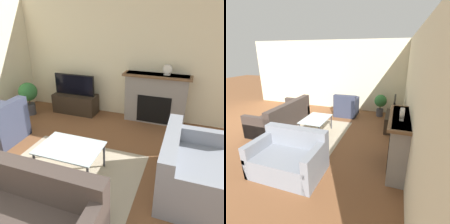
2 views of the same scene
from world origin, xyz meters
The scene contains 13 objects.
ground_plane centered at (0.00, 0.00, 0.00)m, with size 20.00×20.00×0.00m, color brown.
wall_back centered at (0.00, 5.00, 1.35)m, with size 8.04×0.06×2.70m.
wall_left centered at (-2.55, 2.49, 1.35)m, with size 0.06×7.97×2.70m.
area_rug centered at (-0.01, 2.44, 0.00)m, with size 2.15×1.87×0.00m.
fireplace centered at (0.89, 4.81, 0.58)m, with size 1.46×0.38×1.11m.
tv_stand centered at (-1.06, 4.67, 0.24)m, with size 1.09×0.45×0.47m.
tv centered at (-1.06, 4.67, 0.72)m, with size 1.03×0.06×0.50m.
couch_sectional centered at (-0.12, 1.35, 0.29)m, with size 2.12×0.93×0.82m.
couch_loveseat centered at (1.73, 2.83, 0.29)m, with size 0.90×1.36×0.82m.
armchair_by_window centered at (-1.75, 2.98, 0.30)m, with size 0.78×0.81×0.82m.
coffee_table centered at (-0.01, 2.58, 0.41)m, with size 0.95×0.67×0.46m.
potted_plant centered at (-2.06, 4.18, 0.51)m, with size 0.44×0.44×0.80m.
mantel_clock centered at (1.09, 4.82, 1.23)m, with size 0.19×0.07×0.22m.
Camera 2 is at (4.20, 4.67, 2.27)m, focal length 28.00 mm.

